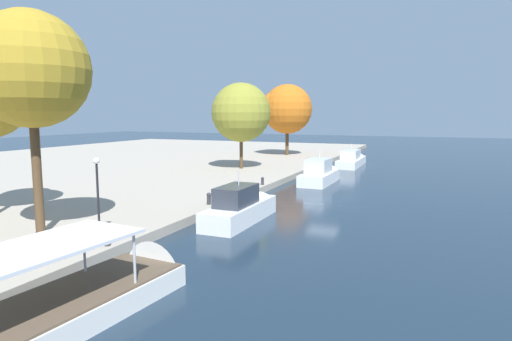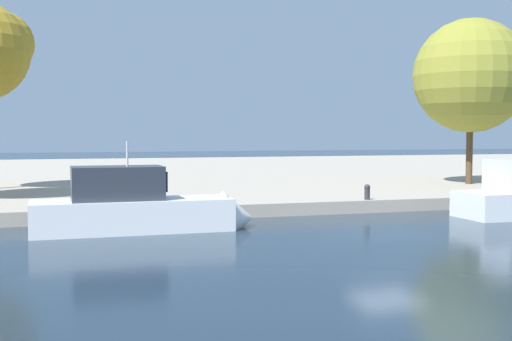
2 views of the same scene
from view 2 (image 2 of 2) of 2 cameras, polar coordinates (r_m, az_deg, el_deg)
The scene contains 6 objects.
ground_plane at distance 24.79m, azimuth 11.10°, elevation -5.35°, with size 220.00×220.00×0.00m, color #192838.
dock_promenade at distance 56.18m, azimuth -5.24°, elevation -0.23°, with size 120.00×55.00×0.58m, color #A39989.
motor_yacht_1 at distance 25.25m, azimuth -9.51°, elevation -3.68°, with size 8.35×2.26×4.10m.
mooring_bollard_1 at distance 31.21m, azimuth 9.53°, elevation -1.78°, with size 0.28×0.28×0.72m.
mooring_bollard_2 at distance 28.49m, azimuth -8.11°, elevation -2.10°, with size 0.32×0.32×0.86m.
tree_3 at distance 42.45m, azimuth 17.73°, elevation 7.92°, with size 6.87×6.87×9.98m.
Camera 2 is at (-11.67, -21.56, 3.67)m, focal length 46.57 mm.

